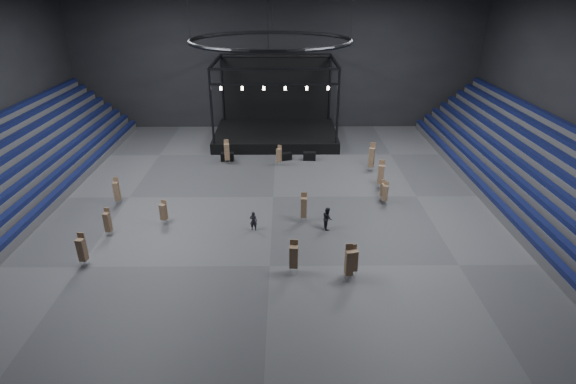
{
  "coord_description": "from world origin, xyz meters",
  "views": [
    {
      "loc": [
        1.0,
        -35.18,
        16.95
      ],
      "look_at": [
        1.27,
        -2.0,
        1.4
      ],
      "focal_mm": 28.0,
      "sensor_mm": 36.0,
      "label": 1
    }
  ],
  "objects_px": {
    "chair_stack_6": "(82,249)",
    "chair_stack_8": "(372,157)",
    "chair_stack_11": "(117,191)",
    "chair_stack_9": "(349,262)",
    "flight_case_left": "(227,157)",
    "chair_stack_12": "(227,151)",
    "chair_stack_13": "(279,155)",
    "man_center": "(253,221)",
    "flight_case_right": "(310,156)",
    "chair_stack_4": "(354,260)",
    "chair_stack_3": "(294,256)",
    "chair_stack_5": "(163,211)",
    "chair_stack_2": "(385,192)",
    "chair_stack_10": "(108,222)",
    "chair_stack_7": "(383,189)",
    "crew_member": "(327,218)",
    "flight_case_mid": "(286,156)",
    "chair_stack_0": "(304,207)",
    "stage": "(276,126)",
    "chair_stack_1": "(381,174)"
  },
  "relations": [
    {
      "from": "chair_stack_6",
      "to": "chair_stack_11",
      "type": "xyz_separation_m",
      "value": [
        -0.78,
        9.04,
        -0.02
      ]
    },
    {
      "from": "chair_stack_9",
      "to": "chair_stack_10",
      "type": "distance_m",
      "value": 17.79
    },
    {
      "from": "stage",
      "to": "chair_stack_12",
      "type": "height_order",
      "value": "stage"
    },
    {
      "from": "chair_stack_2",
      "to": "chair_stack_12",
      "type": "distance_m",
      "value": 17.11
    },
    {
      "from": "chair_stack_4",
      "to": "chair_stack_8",
      "type": "height_order",
      "value": "chair_stack_8"
    },
    {
      "from": "man_center",
      "to": "chair_stack_4",
      "type": "bearing_deg",
      "value": 148.62
    },
    {
      "from": "chair_stack_8",
      "to": "chair_stack_9",
      "type": "height_order",
      "value": "chair_stack_8"
    },
    {
      "from": "stage",
      "to": "chair_stack_13",
      "type": "xyz_separation_m",
      "value": [
        0.44,
        -8.69,
        -0.36
      ]
    },
    {
      "from": "chair_stack_13",
      "to": "man_center",
      "type": "relative_size",
      "value": 1.35
    },
    {
      "from": "chair_stack_8",
      "to": "man_center",
      "type": "relative_size",
      "value": 1.86
    },
    {
      "from": "chair_stack_9",
      "to": "chair_stack_4",
      "type": "bearing_deg",
      "value": 48.03
    },
    {
      "from": "flight_case_mid",
      "to": "chair_stack_11",
      "type": "xyz_separation_m",
      "value": [
        -14.16,
        -10.22,
        0.83
      ]
    },
    {
      "from": "stage",
      "to": "chair_stack_2",
      "type": "bearing_deg",
      "value": -61.97
    },
    {
      "from": "chair_stack_1",
      "to": "man_center",
      "type": "relative_size",
      "value": 1.73
    },
    {
      "from": "chair_stack_3",
      "to": "chair_stack_6",
      "type": "xyz_separation_m",
      "value": [
        -13.77,
        0.94,
        -0.01
      ]
    },
    {
      "from": "chair_stack_2",
      "to": "chair_stack_6",
      "type": "relative_size",
      "value": 0.85
    },
    {
      "from": "flight_case_left",
      "to": "chair_stack_6",
      "type": "bearing_deg",
      "value": -110.84
    },
    {
      "from": "chair_stack_7",
      "to": "chair_stack_2",
      "type": "bearing_deg",
      "value": -105.39
    },
    {
      "from": "chair_stack_0",
      "to": "chair_stack_6",
      "type": "height_order",
      "value": "chair_stack_0"
    },
    {
      "from": "chair_stack_11",
      "to": "chair_stack_9",
      "type": "bearing_deg",
      "value": -28.67
    },
    {
      "from": "chair_stack_7",
      "to": "chair_stack_10",
      "type": "height_order",
      "value": "chair_stack_10"
    },
    {
      "from": "chair_stack_5",
      "to": "chair_stack_10",
      "type": "relative_size",
      "value": 0.89
    },
    {
      "from": "flight_case_mid",
      "to": "chair_stack_10",
      "type": "height_order",
      "value": "chair_stack_10"
    },
    {
      "from": "chair_stack_8",
      "to": "chair_stack_11",
      "type": "relative_size",
      "value": 1.21
    },
    {
      "from": "chair_stack_9",
      "to": "chair_stack_6",
      "type": "bearing_deg",
      "value": 167.7
    },
    {
      "from": "chair_stack_3",
      "to": "chair_stack_4",
      "type": "bearing_deg",
      "value": 1.19
    },
    {
      "from": "chair_stack_12",
      "to": "chair_stack_2",
      "type": "bearing_deg",
      "value": -43.58
    },
    {
      "from": "chair_stack_0",
      "to": "crew_member",
      "type": "bearing_deg",
      "value": -30.31
    },
    {
      "from": "chair_stack_11",
      "to": "chair_stack_13",
      "type": "relative_size",
      "value": 1.14
    },
    {
      "from": "flight_case_right",
      "to": "chair_stack_4",
      "type": "relative_size",
      "value": 0.6
    },
    {
      "from": "chair_stack_1",
      "to": "chair_stack_2",
      "type": "bearing_deg",
      "value": -82.01
    },
    {
      "from": "chair_stack_3",
      "to": "chair_stack_5",
      "type": "relative_size",
      "value": 1.19
    },
    {
      "from": "chair_stack_6",
      "to": "chair_stack_12",
      "type": "relative_size",
      "value": 0.94
    },
    {
      "from": "crew_member",
      "to": "chair_stack_10",
      "type": "bearing_deg",
      "value": 82.94
    },
    {
      "from": "chair_stack_7",
      "to": "crew_member",
      "type": "bearing_deg",
      "value": -153.14
    },
    {
      "from": "flight_case_left",
      "to": "chair_stack_12",
      "type": "relative_size",
      "value": 0.52
    },
    {
      "from": "chair_stack_6",
      "to": "chair_stack_12",
      "type": "distance_m",
      "value": 19.68
    },
    {
      "from": "chair_stack_6",
      "to": "chair_stack_8",
      "type": "relative_size",
      "value": 0.82
    },
    {
      "from": "chair_stack_0",
      "to": "chair_stack_5",
      "type": "relative_size",
      "value": 1.24
    },
    {
      "from": "chair_stack_8",
      "to": "chair_stack_12",
      "type": "xyz_separation_m",
      "value": [
        -14.41,
        2.09,
        -0.15
      ]
    },
    {
      "from": "flight_case_mid",
      "to": "chair_stack_11",
      "type": "distance_m",
      "value": 17.49
    },
    {
      "from": "stage",
      "to": "chair_stack_11",
      "type": "bearing_deg",
      "value": -126.65
    },
    {
      "from": "stage",
      "to": "chair_stack_9",
      "type": "xyz_separation_m",
      "value": [
        4.97,
        -28.22,
        -0.16
      ]
    },
    {
      "from": "chair_stack_1",
      "to": "chair_stack_6",
      "type": "relative_size",
      "value": 1.13
    },
    {
      "from": "chair_stack_3",
      "to": "chair_stack_10",
      "type": "relative_size",
      "value": 1.06
    },
    {
      "from": "flight_case_mid",
      "to": "chair_stack_3",
      "type": "distance_m",
      "value": 20.22
    },
    {
      "from": "chair_stack_0",
      "to": "chair_stack_10",
      "type": "height_order",
      "value": "chair_stack_0"
    },
    {
      "from": "chair_stack_7",
      "to": "flight_case_mid",
      "type": "bearing_deg",
      "value": 114.03
    },
    {
      "from": "flight_case_left",
      "to": "chair_stack_3",
      "type": "xyz_separation_m",
      "value": [
        6.53,
        -19.96,
        0.8
      ]
    },
    {
      "from": "chair_stack_6",
      "to": "crew_member",
      "type": "relative_size",
      "value": 1.35
    }
  ]
}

